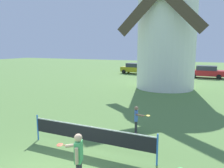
% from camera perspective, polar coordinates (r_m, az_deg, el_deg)
% --- Properties ---
extents(windmill, '(7.45, 6.17, 12.28)m').
position_cam_1_polar(windmill, '(22.27, 13.74, 15.27)').
color(windmill, white).
rests_on(windmill, ground_plane).
extents(tennis_net, '(5.15, 0.06, 1.10)m').
position_cam_1_polar(tennis_net, '(8.70, -5.55, -12.48)').
color(tennis_net, blue).
rests_on(tennis_net, ground_plane).
extents(player_near, '(0.90, 0.49, 1.52)m').
position_cam_1_polar(player_near, '(6.77, -8.61, -17.58)').
color(player_near, '#333338').
rests_on(player_near, ground_plane).
extents(player_far, '(0.79, 0.41, 1.24)m').
position_cam_1_polar(player_far, '(10.50, 6.26, -8.53)').
color(player_far, '#333338').
rests_on(player_far, ground_plane).
extents(parked_car_mustard, '(4.00, 2.17, 1.56)m').
position_cam_1_polar(parked_car_mustard, '(33.81, 5.65, 3.98)').
color(parked_car_mustard, '#999919').
rests_on(parked_car_mustard, ground_plane).
extents(parked_car_blue, '(4.20, 2.33, 1.56)m').
position_cam_1_polar(parked_car_blue, '(32.33, 13.77, 3.52)').
color(parked_car_blue, '#334C99').
rests_on(parked_car_blue, ground_plane).
extents(parked_car_red, '(4.35, 1.91, 1.56)m').
position_cam_1_polar(parked_car_red, '(31.40, 22.77, 2.90)').
color(parked_car_red, red).
rests_on(parked_car_red, ground_plane).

